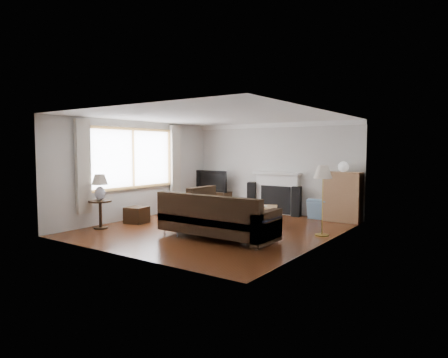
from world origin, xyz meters
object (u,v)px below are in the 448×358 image
Objects in this scene: bookshelf at (343,197)px; sectional_sofa at (217,218)px; side_table at (100,214)px; floor_lamp at (322,201)px; tv_stand at (214,200)px; coffee_table at (251,216)px.

bookshelf is 3.60m from sectional_sofa.
floor_lamp is at bearing 26.00° from side_table.
tv_stand is 0.39× the size of sectional_sofa.
coffee_table is at bearing -36.26° from tv_stand.
sectional_sofa is 1.58m from coffee_table.
bookshelf reaches higher than sectional_sofa.
tv_stand is 4.14m from sectional_sofa.
floor_lamp is at bearing -23.99° from tv_stand.
coffee_table is (-1.58, -1.75, -0.38)m from bookshelf.
sectional_sofa is 2.84m from side_table.
coffee_table is at bearing 40.75° from side_table.
floor_lamp is at bearing 41.88° from sectional_sofa.
bookshelf is 0.47× the size of sectional_sofa.
tv_stand is at bearing 119.35° from coffee_table.
bookshelf is at bearing 0.28° from tv_stand.
tv_stand is 0.84× the size of bookshelf.
side_table is (-2.76, -0.68, -0.10)m from sectional_sofa.
floor_lamp is at bearing -27.87° from coffee_table.
coffee_table is at bearing 176.51° from floor_lamp.
coffee_table is 0.81× the size of floor_lamp.
sectional_sofa reaches higher than side_table.
sectional_sofa is 4.10× the size of side_table.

